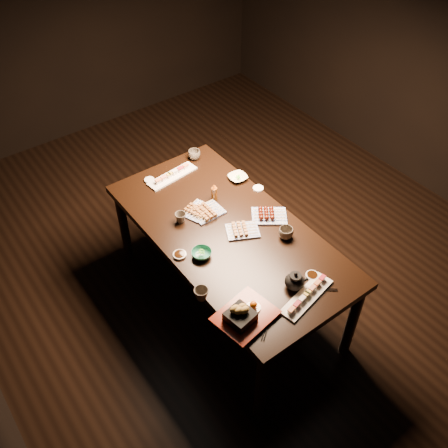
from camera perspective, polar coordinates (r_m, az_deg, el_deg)
The scene contains 23 objects.
ground at distance 4.19m, azimuth 1.40°, elevation -3.40°, with size 5.00×5.00×0.00m, color black.
dining_table at distance 3.59m, azimuth 0.48°, elevation -5.00°, with size 0.90×1.80×0.75m, color black.
sushi_platter_near at distance 2.96m, azimuth 9.46°, elevation -7.97°, with size 0.40×0.11×0.05m, color white, non-canonical shape.
sushi_platter_far at distance 3.75m, azimuth -5.95°, elevation 5.68°, with size 0.40×0.11×0.05m, color white, non-canonical shape.
yakitori_plate_center at distance 3.42m, azimuth -1.91°, elevation 1.56°, with size 0.22×0.16×0.06m, color #828EB6, non-canonical shape.
yakitori_plate_right at distance 3.29m, azimuth 2.15°, elevation -0.54°, with size 0.21×0.16×0.05m, color #828EB6, non-canonical shape.
yakitori_plate_left at distance 3.44m, azimuth -3.06°, elevation 1.71°, with size 0.20×0.14×0.05m, color #828EB6, non-canonical shape.
tsukune_plate at distance 3.40m, azimuth 5.20°, elevation 1.16°, with size 0.24×0.17×0.06m, color #828EB6, non-canonical shape.
edamame_bowl_green at distance 3.14m, azimuth -2.58°, elevation -3.41°, with size 0.13×0.13×0.04m, color #27785D.
edamame_bowl_cream at distance 3.71m, azimuth 1.58°, elevation 5.32°, with size 0.13×0.13×0.03m, color #EEE7C3.
tempura_tray at distance 2.81m, azimuth 2.48°, elevation -9.95°, with size 0.33×0.26×0.12m, color black, non-canonical shape.
teacup_near_left at distance 2.91m, azimuth -2.61°, elevation -8.02°, with size 0.09×0.09×0.08m, color #4E463B.
teacup_mid_right at distance 3.27m, azimuth 7.08°, elevation -1.04°, with size 0.10×0.10×0.08m, color #4E463B.
teacup_far_left at distance 3.36m, azimuth -4.98°, elevation 0.72°, with size 0.08×0.08×0.07m, color #4E463B.
teacup_far_right at distance 3.91m, azimuth -3.42°, elevation 7.91°, with size 0.09×0.09×0.07m, color #4E463B.
teapot at distance 2.98m, azimuth 8.11°, elevation -6.36°, with size 0.14×0.14×0.12m, color black, non-canonical shape.
condiment_bottle at distance 3.51m, azimuth -1.12°, elevation 3.71°, with size 0.04×0.04×0.13m, color #67360D.
sauce_dish_west at distance 3.16m, azimuth -5.08°, elevation -3.52°, with size 0.09×0.09×0.02m, color white.
sauce_dish_east at distance 3.64m, azimuth 3.92°, elevation 4.08°, with size 0.08×0.08×0.01m, color white.
sauce_dish_se at distance 3.09m, azimuth 10.03°, elevation -5.81°, with size 0.08×0.08×0.01m, color white.
sauce_dish_nw at distance 3.74m, azimuth -8.52°, elevation 4.99°, with size 0.08×0.08×0.01m, color white.
chopsticks_near at distance 2.84m, azimuth 5.02°, elevation -11.33°, with size 0.22×0.02×0.01m, color black, non-canonical shape.
chopsticks_se at distance 3.03m, azimuth 10.81°, elevation -7.29°, with size 0.22×0.02×0.01m, color black, non-canonical shape.
Camera 1 is at (-1.78, -2.22, 3.08)m, focal length 40.00 mm.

